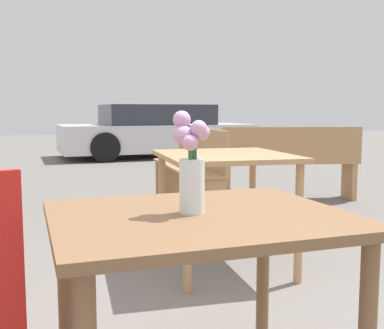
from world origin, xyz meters
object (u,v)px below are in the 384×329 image
object	(u,v)px
table_front	(199,249)
parked_car	(156,132)
bench_middle	(192,164)
bench_far	(290,161)
flower_vase	(191,165)
table_back	(225,171)

from	to	relation	value
table_front	parked_car	bearing A→B (deg)	79.95
bench_middle	bench_far	size ratio (longest dim) A/B	1.09
flower_vase	bench_far	xyz separation A→B (m)	(2.14, 3.60, -0.41)
table_front	bench_middle	world-z (taller)	bench_middle
flower_vase	bench_far	world-z (taller)	flower_vase
flower_vase	bench_middle	xyz separation A→B (m)	(0.95, 3.51, -0.40)
bench_middle	table_back	distance (m)	2.00
bench_middle	table_front	bearing A→B (deg)	-104.81
flower_vase	bench_far	bearing A→B (deg)	59.29
flower_vase	table_back	xyz separation A→B (m)	(0.64, 1.54, -0.23)
table_front	table_back	size ratio (longest dim) A/B	1.04
table_front	parked_car	xyz separation A→B (m)	(1.65, 9.30, -0.05)
bench_middle	parked_car	xyz separation A→B (m)	(0.72, 5.78, 0.09)
table_front	table_back	world-z (taller)	table_back
table_front	flower_vase	size ratio (longest dim) A/B	3.01
flower_vase	table_front	bearing A→B (deg)	-15.70
flower_vase	bench_middle	distance (m)	3.66
bench_middle	table_back	bearing A→B (deg)	-99.11
table_back	table_front	bearing A→B (deg)	-111.62
bench_far	bench_middle	bearing A→B (deg)	-175.73
table_front	table_back	xyz separation A→B (m)	(0.61, 1.55, 0.03)
bench_middle	table_back	xyz separation A→B (m)	(-0.32, -1.97, 0.18)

